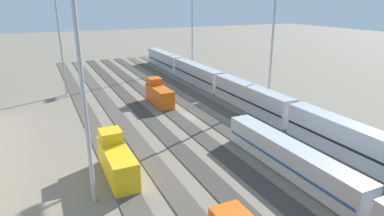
{
  "coord_description": "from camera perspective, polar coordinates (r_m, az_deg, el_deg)",
  "views": [
    {
      "loc": [
        -53.43,
        24.67,
        20.94
      ],
      "look_at": [
        -2.76,
        0.65,
        2.5
      ],
      "focal_mm": 30.59,
      "sensor_mm": 36.0,
      "label": 1
    }
  ],
  "objects": [
    {
      "name": "track_bed_1",
      "position": [
        68.35,
        9.01,
        0.18
      ],
      "size": [
        140.0,
        2.8,
        0.12
      ],
      "primitive_type": "cube",
      "color": "#4C443D",
      "rests_on": "ground_plane"
    },
    {
      "name": "train_on_track_1",
      "position": [
        65.99,
        10.13,
        1.78
      ],
      "size": [
        119.8,
        3.06,
        5.0
      ],
      "color": "#B7BABF",
      "rests_on": "ground_plane"
    },
    {
      "name": "light_mast_3",
      "position": [
        79.28,
        -22.5,
        14.99
      ],
      "size": [
        2.8,
        0.7,
        29.02
      ],
      "color": "#9EA0A5",
      "rests_on": "ground_plane"
    },
    {
      "name": "train_on_track_3",
      "position": [
        36.99,
        29.33,
        -15.19
      ],
      "size": [
        47.2,
        3.06,
        3.8
      ],
      "color": "#B7BABF",
      "rests_on": "ground_plane"
    },
    {
      "name": "track_bed_2",
      "position": [
        65.77,
        5.4,
        -0.39
      ],
      "size": [
        140.0,
        2.8,
        0.12
      ],
      "primitive_type": "cube",
      "color": "#4C443D",
      "rests_on": "ground_plane"
    },
    {
      "name": "ground_plane",
      "position": [
        62.46,
        -0.54,
        -1.38
      ],
      "size": [
        400.0,
        400.0,
        0.0
      ],
      "primitive_type": "plane",
      "color": "#756B5B"
    },
    {
      "name": "light_mast_1",
      "position": [
        32.76,
        -19.86,
        15.84
      ],
      "size": [
        2.8,
        0.7,
        32.47
      ],
      "color": "#9EA0A5",
      "rests_on": "ground_plane"
    },
    {
      "name": "track_bed_4",
      "position": [
        61.5,
        -2.66,
        -1.66
      ],
      "size": [
        140.0,
        2.8,
        0.12
      ],
      "primitive_type": "cube",
      "color": "#3D3833",
      "rests_on": "ground_plane"
    },
    {
      "name": "light_mast_0",
      "position": [
        107.19,
        0.04,
        17.39
      ],
      "size": [
        2.8,
        0.7,
        31.03
      ],
      "color": "#9EA0A5",
      "rests_on": "ground_plane"
    },
    {
      "name": "track_bed_3",
      "position": [
        63.47,
        1.51,
        -1.01
      ],
      "size": [
        140.0,
        2.8,
        0.12
      ],
      "primitive_type": "cube",
      "color": "#3D3833",
      "rests_on": "ground_plane"
    },
    {
      "name": "track_bed_6",
      "position": [
        58.64,
        -11.71,
        -3.05
      ],
      "size": [
        140.0,
        2.8,
        0.12
      ],
      "primitive_type": "cube",
      "color": "#4C443D",
      "rests_on": "ground_plane"
    },
    {
      "name": "train_on_track_7",
      "position": [
        42.07,
        -13.0,
        -8.82
      ],
      "size": [
        10.0,
        3.0,
        5.0
      ],
      "color": "gold",
      "rests_on": "ground_plane"
    },
    {
      "name": "train_on_track_4",
      "position": [
        69.45,
        -5.78,
        2.42
      ],
      "size": [
        10.0,
        3.0,
        5.0
      ],
      "color": "#D85914",
      "rests_on": "ground_plane"
    },
    {
      "name": "light_mast_2",
      "position": [
        71.05,
        14.3,
        17.26
      ],
      "size": [
        2.8,
        0.7,
        32.94
      ],
      "color": "#9EA0A5",
      "rests_on": "ground_plane"
    },
    {
      "name": "track_bed_7",
      "position": [
        57.81,
        -16.52,
        -3.76
      ],
      "size": [
        140.0,
        2.8,
        0.12
      ],
      "primitive_type": "cube",
      "color": "#4C443D",
      "rests_on": "ground_plane"
    },
    {
      "name": "track_bed_0",
      "position": [
        71.19,
        12.35,
        0.72
      ],
      "size": [
        140.0,
        2.8,
        0.12
      ],
      "primitive_type": "cube",
      "color": "#4C443D",
      "rests_on": "ground_plane"
    },
    {
      "name": "track_bed_5",
      "position": [
        59.88,
        -7.07,
        -2.35
      ],
      "size": [
        140.0,
        2.8,
        0.12
      ],
      "primitive_type": "cube",
      "color": "#3D3833",
      "rests_on": "ground_plane"
    }
  ]
}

